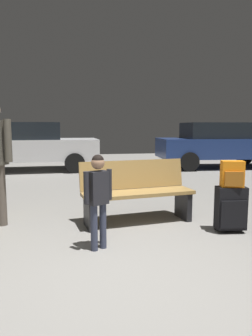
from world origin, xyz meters
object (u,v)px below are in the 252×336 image
(backpack_bright, at_px, (232,174))
(parked_car_far, at_px, (30,145))
(bench, at_px, (137,192))
(suitcase, at_px, (231,208))
(child, at_px, (98,192))
(parked_car_side, at_px, (219,144))

(backpack_bright, bearing_deg, parked_car_far, 115.74)
(bench, height_order, suitcase, bench)
(suitcase, height_order, backpack_bright, backpack_bright)
(backpack_bright, relative_size, child, 0.32)
(suitcase, bearing_deg, child, -172.01)
(bench, xyz_separation_m, parked_car_side, (4.12, 5.43, 0.36))
(bench, relative_size, suitcase, 2.74)
(parked_car_side, bearing_deg, suitcase, -116.19)
(bench, xyz_separation_m, suitcase, (1.11, -0.69, -0.12))
(backpack_bright, bearing_deg, suitcase, 15.26)
(suitcase, relative_size, child, 0.56)
(bench, distance_m, parked_car_side, 6.83)
(suitcase, relative_size, parked_car_far, 0.15)
(parked_car_side, bearing_deg, backpack_bright, -116.20)
(suitcase, height_order, parked_car_side, parked_car_side)
(child, bearing_deg, backpack_bright, 7.99)
(parked_car_far, bearing_deg, suitcase, -64.26)
(child, relative_size, parked_car_far, 0.26)
(bench, height_order, child, child)
(child, bearing_deg, bench, 54.71)
(backpack_bright, height_order, child, child)
(child, height_order, parked_car_side, parked_car_side)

